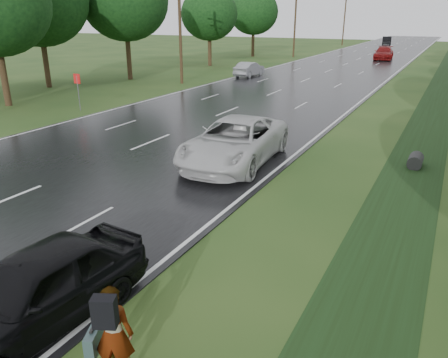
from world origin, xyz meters
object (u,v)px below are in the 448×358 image
white_pickup (235,141)px  dark_sedan (37,289)px  pedestrian (112,333)px  road_sign (78,85)px  silver_sedan (249,69)px

white_pickup → dark_sedan: size_ratio=1.38×
pedestrian → road_sign: bearing=-67.9°
white_pickup → dark_sedan: bearing=-88.1°
road_sign → pedestrian: bearing=-43.8°
pedestrian → dark_sedan: (-2.18, 0.38, -0.10)m
road_sign → silver_sedan: 20.19m
road_sign → dark_sedan: (14.50, -15.64, -0.82)m
white_pickup → silver_sedan: bearing=109.3°
dark_sedan → pedestrian: bearing=-4.8°
pedestrian → white_pickup: white_pickup is taller
pedestrian → dark_sedan: size_ratio=0.39×
road_sign → dark_sedan: size_ratio=0.50×
white_pickup → pedestrian: bearing=-77.5°
white_pickup → silver_sedan: 27.13m
dark_sedan → silver_sedan: 37.53m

